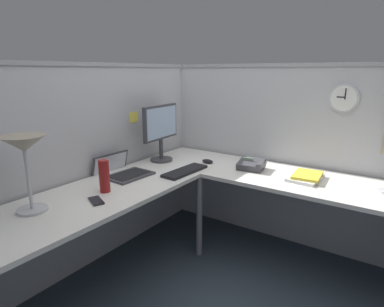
% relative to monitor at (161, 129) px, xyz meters
% --- Properties ---
extents(ground_plane, '(6.80, 6.80, 0.00)m').
position_rel_monitor_xyz_m(ground_plane, '(-0.26, -0.64, -1.02)').
color(ground_plane, '#2D3842').
extents(cubicle_wall_back, '(2.57, 0.12, 1.58)m').
position_rel_monitor_xyz_m(cubicle_wall_back, '(-0.63, 0.23, -0.23)').
color(cubicle_wall_back, '#B2B2B7').
rests_on(cubicle_wall_back, ground).
extents(cubicle_wall_right, '(0.12, 2.37, 1.58)m').
position_rel_monitor_xyz_m(cubicle_wall_right, '(0.61, -0.90, -0.23)').
color(cubicle_wall_right, '#B2B2B7').
rests_on(cubicle_wall_right, ground).
extents(desk, '(2.35, 2.15, 0.73)m').
position_rel_monitor_xyz_m(desk, '(-0.41, -0.69, -0.39)').
color(desk, silver).
rests_on(desk, ground).
extents(monitor, '(0.46, 0.20, 0.50)m').
position_rel_monitor_xyz_m(monitor, '(0.00, 0.00, 0.00)').
color(monitor, '#38383D').
rests_on(monitor, desk).
extents(laptop, '(0.36, 0.40, 0.22)m').
position_rel_monitor_xyz_m(laptop, '(-0.48, 0.01, -0.27)').
color(laptop, '#38383D').
rests_on(laptop, desk).
extents(keyboard, '(0.44, 0.16, 0.02)m').
position_rel_monitor_xyz_m(keyboard, '(-0.16, -0.38, -0.28)').
color(keyboard, black).
rests_on(keyboard, desk).
extents(computer_mouse, '(0.06, 0.10, 0.03)m').
position_rel_monitor_xyz_m(computer_mouse, '(0.17, -0.39, -0.28)').
color(computer_mouse, black).
rests_on(computer_mouse, desk).
extents(desk_lamp_dome, '(0.24, 0.24, 0.44)m').
position_rel_monitor_xyz_m(desk_lamp_dome, '(-1.26, -0.07, 0.07)').
color(desk_lamp_dome, '#B7BABF').
rests_on(desk_lamp_dome, desk).
extents(cell_phone, '(0.12, 0.16, 0.01)m').
position_rel_monitor_xyz_m(cell_phone, '(-0.96, -0.27, -0.29)').
color(cell_phone, black).
rests_on(cell_phone, desk).
extents(thermos_flask, '(0.07, 0.07, 0.22)m').
position_rel_monitor_xyz_m(thermos_flask, '(-0.81, -0.18, -0.18)').
color(thermos_flask, maroon).
rests_on(thermos_flask, desk).
extents(office_phone, '(0.21, 0.23, 0.11)m').
position_rel_monitor_xyz_m(office_phone, '(0.21, -0.79, -0.26)').
color(office_phone, '#38383D').
rests_on(office_phone, desk).
extents(book_stack, '(0.30, 0.23, 0.04)m').
position_rel_monitor_xyz_m(book_stack, '(0.20, -1.23, -0.27)').
color(book_stack, silver).
rests_on(book_stack, desk).
extents(wall_clock, '(0.04, 0.22, 0.22)m').
position_rel_monitor_xyz_m(wall_clock, '(0.55, -1.37, 0.29)').
color(wall_clock, '#B7BABF').
extents(pinned_note_middle, '(0.10, 0.00, 0.09)m').
position_rel_monitor_xyz_m(pinned_note_middle, '(-0.15, 0.18, 0.10)').
color(pinned_note_middle, '#EAD84C').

